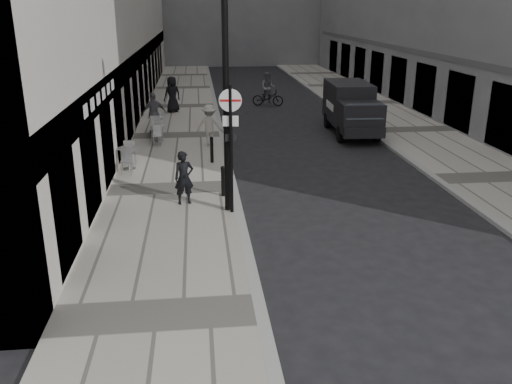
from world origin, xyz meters
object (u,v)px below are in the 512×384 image
sign_post (231,133)px  cyclist (268,93)px  panel_van (351,106)px  lamppost (226,78)px  walking_man (184,178)px

sign_post → cyclist: sign_post is taller
panel_van → sign_post: bearing=-119.4°
sign_post → panel_van: (6.21, 9.93, -1.13)m
sign_post → lamppost: (-0.10, 0.23, 1.44)m
panel_van → cyclist: size_ratio=2.50×
walking_man → lamppost: (1.25, -0.63, 2.95)m
walking_man → panel_van: panel_van is taller
sign_post → cyclist: size_ratio=1.81×
walking_man → panel_van: 11.81m
sign_post → panel_van: size_ratio=0.72×
cyclist → walking_man: bearing=-91.7°
sign_post → lamppost: 1.46m
panel_van → cyclist: bearing=112.6°
lamppost → panel_van: (6.31, 9.70, -2.57)m
walking_man → sign_post: (1.35, -0.86, 1.51)m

